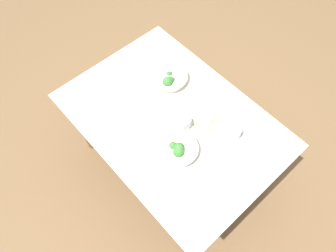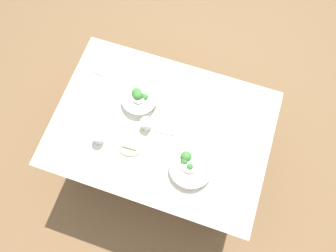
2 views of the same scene
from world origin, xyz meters
name	(u,v)px [view 1 (image 1 of 2)]	position (x,y,z in m)	size (l,w,h in m)	color
ground_plane	(171,164)	(0.00, 0.00, 0.00)	(6.00, 6.00, 0.00)	brown
dining_table	(172,127)	(0.00, 0.00, 0.60)	(1.37, 0.96, 0.70)	beige
broccoli_bowl_far	(168,78)	(-0.25, 0.19, 0.73)	(0.26, 0.26, 0.09)	silver
broccoli_bowl_near	(178,150)	(0.19, -0.13, 0.74)	(0.23, 0.23, 0.10)	white
bread_side_plate	(206,119)	(0.14, 0.16, 0.71)	(0.17, 0.17, 0.03)	#B7D684
water_glass_center	(185,123)	(0.09, 0.02, 0.74)	(0.07, 0.07, 0.08)	silver
water_glass_side	(235,133)	(0.34, 0.20, 0.74)	(0.07, 0.07, 0.08)	silver
fork_by_far_bowl	(99,86)	(-0.52, -0.19, 0.70)	(0.09, 0.06, 0.00)	#B7B7BC
fork_by_near_bowl	(251,142)	(0.44, 0.24, 0.70)	(0.08, 0.06, 0.00)	#B7B7BC
table_knife_left	(190,191)	(0.41, -0.25, 0.70)	(0.19, 0.01, 0.00)	#B7B7BC
table_knife_right	(135,93)	(-0.31, -0.05, 0.70)	(0.21, 0.01, 0.00)	#B7B7BC
napkin_folded_upper	(199,212)	(0.53, -0.29, 0.71)	(0.18, 0.13, 0.01)	#B1A997
napkin_folded_lower	(167,124)	(0.00, -0.05, 0.71)	(0.16, 0.18, 0.01)	#B1A997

